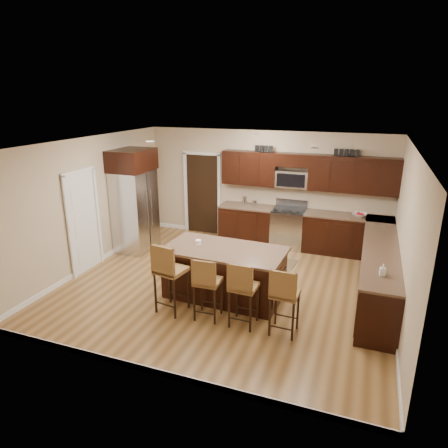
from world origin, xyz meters
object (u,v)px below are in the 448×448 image
at_px(stool_left, 168,271).
at_px(stool_right, 242,287).
at_px(stool_mid, 206,282).
at_px(refrigerator, 134,200).
at_px(stool_extra, 284,294).
at_px(range, 288,228).
at_px(island, 224,274).

distance_m(stool_left, stool_right, 1.27).
xyz_separation_m(stool_mid, refrigerator, (-2.73, 2.30, 0.53)).
relative_size(stool_left, stool_extra, 1.12).
height_order(stool_left, stool_mid, stool_left).
relative_size(range, stool_mid, 1.03).
bearing_deg(stool_extra, stool_mid, -178.25).
bearing_deg(refrigerator, stool_left, -48.12).
height_order(refrigerator, stool_extra, refrigerator).
xyz_separation_m(island, stool_right, (0.61, -0.84, 0.25)).
bearing_deg(stool_mid, refrigerator, 137.02).
bearing_deg(stool_mid, stool_right, -3.08).
distance_m(range, island, 2.91).
height_order(range, stool_mid, range).
bearing_deg(stool_right, island, 127.42).
xyz_separation_m(range, stool_extra, (0.68, -3.70, 0.21)).
bearing_deg(refrigerator, stool_mid, -40.02).
height_order(stool_left, refrigerator, refrigerator).
bearing_deg(stool_left, stool_mid, 10.03).
bearing_deg(stool_mid, stool_left, 177.72).
height_order(stool_right, stool_extra, same).
distance_m(stool_mid, refrigerator, 3.61).
bearing_deg(island, stool_extra, -31.50).
bearing_deg(stool_left, island, 61.44).
bearing_deg(stool_mid, stool_extra, -3.02).
bearing_deg(range, stool_mid, -98.69).
bearing_deg(stool_extra, refrigerator, 151.84).
bearing_deg(stool_right, stool_left, -177.88).
xyz_separation_m(range, refrigerator, (-3.30, -1.40, 0.73)).
bearing_deg(range, stool_right, -89.47).
bearing_deg(stool_left, refrigerator, 141.22).
distance_m(island, stool_left, 1.13).
bearing_deg(range, stool_extra, -79.52).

